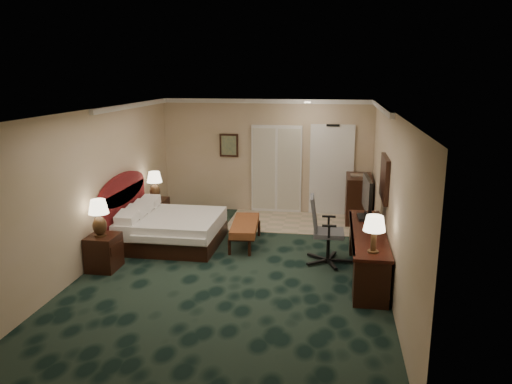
% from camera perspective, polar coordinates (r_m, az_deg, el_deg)
% --- Properties ---
extents(floor, '(5.00, 7.50, 0.00)m').
position_cam_1_polar(floor, '(8.72, -2.26, -8.74)').
color(floor, black).
rests_on(floor, ground).
extents(ceiling, '(5.00, 7.50, 0.00)m').
position_cam_1_polar(ceiling, '(8.09, -2.44, 9.25)').
color(ceiling, white).
rests_on(ceiling, wall_back).
extents(wall_back, '(5.00, 0.00, 2.70)m').
position_cam_1_polar(wall_back, '(11.93, 1.19, 4.10)').
color(wall_back, beige).
rests_on(wall_back, ground).
extents(wall_front, '(5.00, 0.00, 2.70)m').
position_cam_1_polar(wall_front, '(4.86, -11.18, -10.38)').
color(wall_front, beige).
rests_on(wall_front, ground).
extents(wall_left, '(0.00, 7.50, 2.70)m').
position_cam_1_polar(wall_left, '(9.12, -17.94, 0.50)').
color(wall_left, beige).
rests_on(wall_left, ground).
extents(wall_right, '(0.00, 7.50, 2.70)m').
position_cam_1_polar(wall_right, '(8.20, 15.05, -0.72)').
color(wall_right, beige).
rests_on(wall_right, ground).
extents(crown_molding, '(5.00, 7.50, 0.10)m').
position_cam_1_polar(crown_molding, '(8.10, -2.44, 8.90)').
color(crown_molding, white).
rests_on(crown_molding, wall_back).
extents(tile_patch, '(3.20, 1.70, 0.01)m').
position_cam_1_polar(tile_patch, '(11.32, 5.09, -3.46)').
color(tile_patch, tan).
rests_on(tile_patch, ground).
extents(headboard, '(0.12, 2.00, 1.40)m').
position_cam_1_polar(headboard, '(10.12, -14.86, -1.84)').
color(headboard, '#4A120F').
rests_on(headboard, ground).
extents(entry_door, '(1.02, 0.06, 2.18)m').
position_cam_1_polar(entry_door, '(11.85, 8.62, 2.41)').
color(entry_door, white).
rests_on(entry_door, ground).
extents(closet_doors, '(1.20, 0.06, 2.10)m').
position_cam_1_polar(closet_doors, '(11.91, 2.35, 2.61)').
color(closet_doors, beige).
rests_on(closet_doors, ground).
extents(wall_art, '(0.45, 0.06, 0.55)m').
position_cam_1_polar(wall_art, '(12.01, -3.11, 5.35)').
color(wall_art, '#425B53').
rests_on(wall_art, wall_back).
extents(wall_mirror, '(0.05, 0.95, 0.75)m').
position_cam_1_polar(wall_mirror, '(8.73, 14.49, 1.52)').
color(wall_mirror, white).
rests_on(wall_mirror, wall_right).
extents(bed, '(1.84, 1.71, 0.58)m').
position_cam_1_polar(bed, '(9.94, -9.52, -4.31)').
color(bed, white).
rests_on(bed, ground).
extents(nightstand_near, '(0.48, 0.55, 0.60)m').
position_cam_1_polar(nightstand_near, '(8.98, -17.00, -6.61)').
color(nightstand_near, black).
rests_on(nightstand_near, ground).
extents(nightstand_far, '(0.48, 0.55, 0.60)m').
position_cam_1_polar(nightstand_far, '(11.21, -11.39, -2.29)').
color(nightstand_far, black).
rests_on(nightstand_far, ground).
extents(lamp_near, '(0.34, 0.34, 0.64)m').
position_cam_1_polar(lamp_near, '(8.78, -17.49, -2.85)').
color(lamp_near, black).
rests_on(lamp_near, nightstand_near).
extents(lamp_far, '(0.36, 0.36, 0.62)m').
position_cam_1_polar(lamp_far, '(11.03, -11.50, 0.71)').
color(lamp_far, black).
rests_on(lamp_far, nightstand_far).
extents(bed_bench, '(0.60, 1.41, 0.47)m').
position_cam_1_polar(bed_bench, '(9.78, -1.26, -4.76)').
color(bed_bench, brown).
rests_on(bed_bench, ground).
extents(desk, '(0.56, 2.62, 0.76)m').
position_cam_1_polar(desk, '(8.54, 12.56, -6.83)').
color(desk, black).
rests_on(desk, ground).
extents(tv, '(0.14, 0.96, 0.75)m').
position_cam_1_polar(tv, '(9.03, 12.56, -0.72)').
color(tv, black).
rests_on(tv, desk).
extents(desk_lamp, '(0.37, 0.37, 0.56)m').
position_cam_1_polar(desk_lamp, '(7.39, 13.33, -4.69)').
color(desk_lamp, black).
rests_on(desk_lamp, desk).
extents(desk_chair, '(0.72, 0.68, 1.21)m').
position_cam_1_polar(desk_chair, '(8.87, 8.31, -4.32)').
color(desk_chair, '#575757').
rests_on(desk_chair, ground).
extents(minibar, '(0.55, 1.00, 1.05)m').
position_cam_1_polar(minibar, '(11.47, 11.61, -0.77)').
color(minibar, black).
rests_on(minibar, ground).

